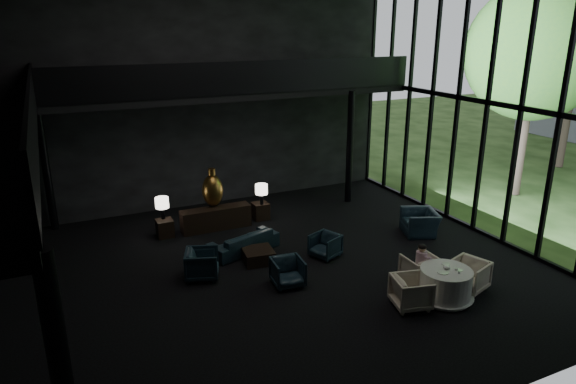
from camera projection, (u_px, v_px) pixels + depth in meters
name	position (u px, v px, depth m)	size (l,w,h in m)	color
floor	(271.00, 272.00, 13.41)	(14.00, 12.00, 0.02)	black
wall_back	(199.00, 92.00, 17.31)	(14.00, 0.04, 8.00)	black
wall_front	(443.00, 192.00, 7.00)	(14.00, 0.04, 8.00)	black
curtain_wall	(488.00, 102.00, 14.97)	(0.20, 12.00, 8.00)	black
mezzanine_back	(237.00, 93.00, 16.85)	(12.00, 2.00, 0.25)	black
railing_left	(32.00, 110.00, 9.94)	(0.06, 12.00, 1.00)	black
railing_back	(248.00, 78.00, 15.81)	(12.00, 0.06, 1.00)	black
column_nw	(46.00, 168.00, 15.65)	(0.24, 0.24, 4.00)	black
column_ne	(350.00, 148.00, 18.16)	(0.24, 0.24, 4.00)	black
tree_near	(535.00, 52.00, 17.95)	(4.80, 4.80, 7.65)	#382D23
console	(216.00, 218.00, 16.15)	(2.20, 0.50, 0.70)	black
bronze_urn	(213.00, 190.00, 16.07)	(0.65, 0.65, 1.22)	#A17029
side_table_left	(165.00, 228.00, 15.59)	(0.49, 0.49, 0.53)	black
table_lamp_left	(162.00, 204.00, 15.46)	(0.41, 0.41, 0.68)	black
side_table_right	(260.00, 211.00, 17.00)	(0.50, 0.50, 0.55)	black
table_lamp_right	(261.00, 190.00, 16.66)	(0.41, 0.41, 0.68)	black
sofa	(243.00, 239.00, 14.52)	(2.01, 0.59, 0.79)	#152C31
lounge_armchair_west	(202.00, 262.00, 13.00)	(0.87, 0.81, 0.89)	black
lounge_armchair_east	(325.00, 245.00, 14.21)	(0.67, 0.63, 0.69)	black
lounge_armchair_south	(288.00, 271.00, 12.64)	(0.74, 0.69, 0.76)	black
window_armchair	(420.00, 218.00, 15.73)	(1.17, 0.76, 1.02)	black
coffee_table	(258.00, 256.00, 13.96)	(0.80, 0.80, 0.36)	black
dining_table	(445.00, 286.00, 12.03)	(1.36, 1.36, 0.75)	white
dining_chair_north	(420.00, 267.00, 12.78)	(0.79, 0.74, 0.82)	#BAB2A9
dining_chair_east	(469.00, 273.00, 12.43)	(0.86, 0.81, 0.89)	beige
dining_chair_west	(411.00, 290.00, 11.66)	(0.84, 0.79, 0.87)	beige
child	(422.00, 255.00, 12.66)	(0.28, 0.28, 0.59)	#C6A0B4
plate_a	(443.00, 272.00, 11.77)	(0.26, 0.26, 0.02)	white
plate_b	(446.00, 264.00, 12.18)	(0.21, 0.21, 0.01)	white
saucer	(460.00, 270.00, 11.87)	(0.15, 0.15, 0.01)	white
coffee_cup	(456.00, 269.00, 11.87)	(0.08, 0.08, 0.06)	white
cereal_bowl	(447.00, 267.00, 11.93)	(0.16, 0.16, 0.08)	white
cream_pot	(459.00, 272.00, 11.72)	(0.05, 0.05, 0.06)	#99999E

